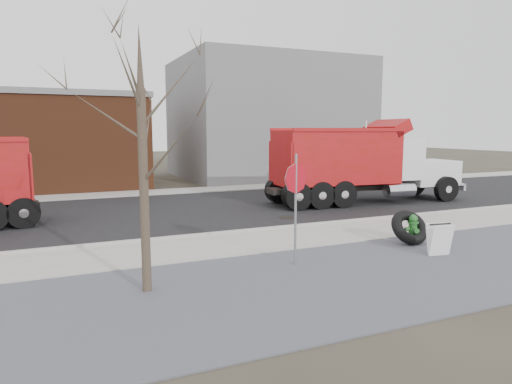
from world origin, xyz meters
name	(u,v)px	position (x,y,z in m)	size (l,w,h in m)	color
ground	(246,246)	(0.00, 0.00, 0.00)	(120.00, 120.00, 0.00)	#383328
gravel_verge	(309,283)	(0.00, -3.50, 0.01)	(60.00, 5.00, 0.03)	slate
sidewalk	(242,243)	(0.00, 0.25, 0.03)	(60.00, 2.50, 0.06)	#9E9B93
curb	(227,233)	(0.00, 1.55, 0.06)	(60.00, 0.15, 0.11)	#9E9B93
road	(187,210)	(0.00, 6.30, 0.01)	(60.00, 9.40, 0.02)	black
far_sidewalk	(158,192)	(0.00, 12.00, 0.03)	(60.00, 2.00, 0.06)	#9E9B93
building_grey	(266,119)	(9.00, 18.00, 4.00)	(12.00, 10.00, 8.00)	slate
bare_tree	(142,126)	(-3.20, -2.60, 3.30)	(3.20, 3.20, 5.20)	#382D23
fire_hydrant	(413,230)	(4.49, -1.65, 0.39)	(0.48, 0.47, 0.85)	#2D7632
truck_tire	(409,227)	(4.35, -1.66, 0.48)	(1.14, 0.99, 1.03)	black
stop_sign	(296,190)	(0.39, -2.18, 1.83)	(0.70, 0.24, 2.67)	gray
sandwich_board	(439,239)	(4.15, -2.97, 0.45)	(0.65, 0.47, 0.84)	white
dump_truck_red_a	(359,161)	(7.58, 5.17, 1.86)	(9.16, 3.16, 3.66)	black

